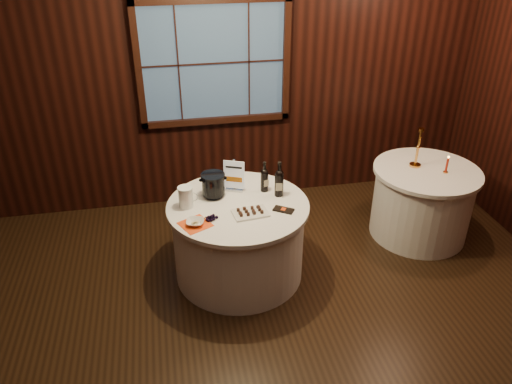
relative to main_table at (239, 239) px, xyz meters
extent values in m
plane|color=black|center=(0.00, -1.00, -0.39)|extent=(6.00, 6.00, 0.00)
cube|color=black|center=(0.00, 1.50, 1.11)|extent=(6.00, 0.02, 3.00)
cube|color=#3C587F|center=(0.00, 1.47, 1.26)|extent=(1.50, 0.01, 1.20)
cylinder|color=white|center=(0.00, 0.00, -0.02)|extent=(1.20, 1.20, 0.73)
cylinder|color=white|center=(0.00, 0.00, 0.36)|extent=(1.28, 1.28, 0.04)
cylinder|color=white|center=(2.00, 0.30, -0.02)|extent=(1.00, 1.00, 0.73)
cylinder|color=white|center=(2.00, 0.30, 0.36)|extent=(1.08, 1.08, 0.04)
cube|color=#B4B4BB|center=(0.01, 0.26, 0.39)|extent=(0.19, 0.15, 0.02)
cube|color=#B4B4BB|center=(0.01, 0.26, 0.55)|extent=(0.03, 0.02, 0.30)
cube|color=white|center=(0.01, 0.25, 0.55)|extent=(0.18, 0.08, 0.28)
cylinder|color=black|center=(0.28, 0.20, 0.48)|extent=(0.07, 0.07, 0.19)
sphere|color=black|center=(0.28, 0.20, 0.57)|extent=(0.07, 0.07, 0.07)
cylinder|color=black|center=(0.28, 0.20, 0.63)|extent=(0.03, 0.03, 0.09)
cylinder|color=black|center=(0.28, 0.20, 0.67)|extent=(0.03, 0.03, 0.02)
cube|color=beige|center=(0.28, 0.16, 0.48)|extent=(0.05, 0.02, 0.07)
cylinder|color=black|center=(0.40, 0.08, 0.49)|extent=(0.08, 0.08, 0.22)
sphere|color=black|center=(0.40, 0.08, 0.60)|extent=(0.08, 0.08, 0.08)
cylinder|color=black|center=(0.40, 0.08, 0.66)|extent=(0.03, 0.03, 0.10)
cylinder|color=black|center=(0.40, 0.08, 0.71)|extent=(0.03, 0.03, 0.02)
cube|color=beige|center=(0.40, 0.04, 0.49)|extent=(0.06, 0.02, 0.08)
cylinder|color=black|center=(-0.19, 0.18, 0.40)|extent=(0.16, 0.16, 0.03)
cylinder|color=black|center=(-0.19, 0.18, 0.50)|extent=(0.21, 0.21, 0.18)
cylinder|color=black|center=(-0.19, 0.18, 0.60)|extent=(0.22, 0.22, 0.02)
cube|color=silver|center=(0.08, -0.18, 0.39)|extent=(0.32, 0.24, 0.02)
cube|color=black|center=(0.37, -0.18, 0.39)|extent=(0.20, 0.17, 0.01)
cylinder|color=#3C3016|center=(-0.34, -0.22, 0.40)|extent=(0.07, 0.03, 0.03)
cylinder|color=white|center=(-0.46, 0.05, 0.47)|extent=(0.12, 0.12, 0.18)
cylinder|color=white|center=(-0.46, 0.05, 0.57)|extent=(0.14, 0.14, 0.01)
torus|color=white|center=(-0.39, 0.05, 0.48)|extent=(0.09, 0.03, 0.09)
cube|color=#EC4713|center=(-0.40, -0.26, 0.38)|extent=(0.31, 0.31, 0.00)
imported|color=silver|center=(-0.40, -0.26, 0.40)|extent=(0.17, 0.17, 0.04)
cylinder|color=gold|center=(1.91, 0.40, 0.39)|extent=(0.12, 0.12, 0.02)
cylinder|color=gold|center=(1.91, 0.40, 0.58)|extent=(0.03, 0.03, 0.36)
cylinder|color=gold|center=(1.91, 0.40, 0.78)|extent=(0.06, 0.06, 0.03)
cylinder|color=gold|center=(2.14, 0.20, 0.39)|extent=(0.05, 0.05, 0.01)
cylinder|color=#B5220D|center=(2.14, 0.20, 0.47)|extent=(0.02, 0.02, 0.15)
sphere|color=#FFB23F|center=(2.14, 0.20, 0.56)|extent=(0.02, 0.02, 0.02)
camera|label=1|loc=(-0.58, -3.78, 2.68)|focal=35.00mm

